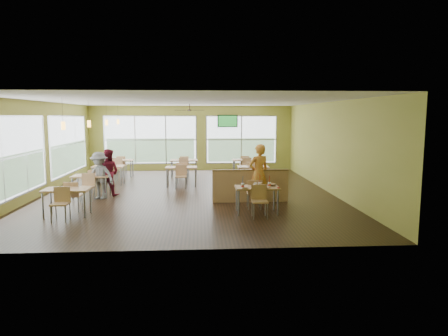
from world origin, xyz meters
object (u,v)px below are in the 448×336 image
(half_wall_divider, at_px, (250,186))
(man_plaid, at_px, (259,174))
(main_table, at_px, (257,191))
(food_basket, at_px, (272,185))

(half_wall_divider, bearing_deg, man_plaid, -21.61)
(half_wall_divider, relative_size, man_plaid, 1.30)
(main_table, height_order, food_basket, main_table)
(man_plaid, xyz_separation_m, food_basket, (0.19, -1.23, -0.14))
(main_table, xyz_separation_m, food_basket, (0.44, 0.12, 0.15))
(man_plaid, bearing_deg, half_wall_divider, -41.35)
(half_wall_divider, bearing_deg, main_table, -90.00)
(main_table, bearing_deg, man_plaid, 79.38)
(main_table, bearing_deg, food_basket, 14.59)
(half_wall_divider, xyz_separation_m, food_basket, (0.44, -1.33, 0.26))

